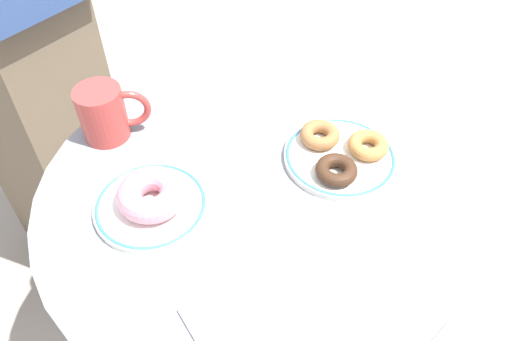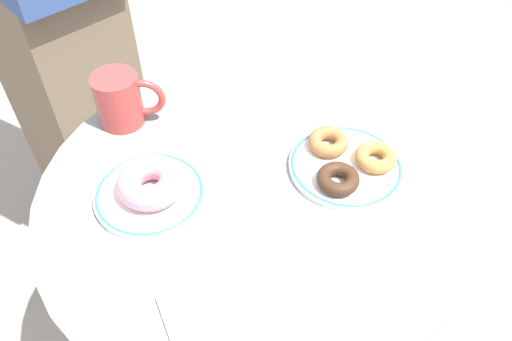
% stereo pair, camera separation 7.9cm
% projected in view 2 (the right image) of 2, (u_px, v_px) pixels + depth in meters
% --- Properties ---
extents(cafe_table, '(0.68, 0.68, 0.72)m').
position_uv_depth(cafe_table, '(252.00, 262.00, 0.97)').
color(cafe_table, gray).
rests_on(cafe_table, ground).
extents(plate_left, '(0.17, 0.17, 0.01)m').
position_uv_depth(plate_left, '(150.00, 196.00, 0.79)').
color(plate_left, white).
rests_on(plate_left, cafe_table).
extents(plate_right, '(0.19, 0.19, 0.01)m').
position_uv_depth(plate_right, '(346.00, 166.00, 0.84)').
color(plate_right, white).
rests_on(plate_right, cafe_table).
extents(donut_pink_frosted, '(0.14, 0.14, 0.04)m').
position_uv_depth(donut_pink_frosted, '(150.00, 182.00, 0.78)').
color(donut_pink_frosted, pink).
rests_on(donut_pink_frosted, plate_left).
extents(donut_old_fashioned, '(0.09, 0.09, 0.02)m').
position_uv_depth(donut_old_fashioned, '(376.00, 157.00, 0.83)').
color(donut_old_fashioned, '#BC7F42').
rests_on(donut_old_fashioned, plate_right).
extents(donut_cinnamon, '(0.10, 0.10, 0.02)m').
position_uv_depth(donut_cinnamon, '(328.00, 142.00, 0.85)').
color(donut_cinnamon, '#A36B3D').
rests_on(donut_cinnamon, plate_right).
extents(donut_chocolate, '(0.08, 0.08, 0.02)m').
position_uv_depth(donut_chocolate, '(338.00, 179.00, 0.79)').
color(donut_chocolate, '#422819').
rests_on(donut_chocolate, plate_right).
extents(paper_napkin, '(0.14, 0.15, 0.01)m').
position_uv_depth(paper_napkin, '(211.00, 321.00, 0.65)').
color(paper_napkin, white).
rests_on(paper_napkin, cafe_table).
extents(coffee_mug, '(0.12, 0.08, 0.10)m').
position_uv_depth(coffee_mug, '(121.00, 100.00, 0.89)').
color(coffee_mug, '#B73D38').
rests_on(coffee_mug, cafe_table).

